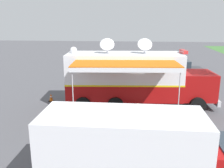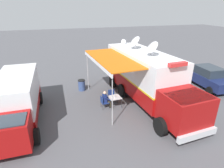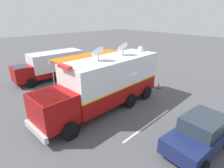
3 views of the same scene
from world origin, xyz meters
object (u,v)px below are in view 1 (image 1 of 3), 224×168
object	(u,v)px
folding_table	(138,109)
trash_bin	(71,123)
folding_chair_beside_table	(123,111)
water_bottle	(138,106)
folding_chair_at_table	(138,117)
seated_responder	(138,113)
traffic_cone	(51,97)
car_far_corner	(179,70)
support_truck	(139,153)
car_behind_truck	(127,73)
command_truck	(136,77)

from	to	relation	value
folding_table	trash_bin	bearing A→B (deg)	-62.72
folding_chair_beside_table	trash_bin	distance (m)	3.14
folding_table	water_bottle	world-z (taller)	water_bottle
folding_chair_at_table	trash_bin	distance (m)	3.53
folding_chair_beside_table	seated_responder	xyz separation A→B (m)	(0.66, 0.82, 0.14)
traffic_cone	car_far_corner	distance (m)	12.78
traffic_cone	support_truck	world-z (taller)	support_truck
folding_chair_beside_table	support_truck	world-z (taller)	support_truck
water_bottle	trash_bin	xyz separation A→B (m)	(1.77, -3.42, -0.38)
trash_bin	water_bottle	bearing A→B (deg)	117.41
traffic_cone	car_behind_truck	bearing A→B (deg)	139.15
folding_chair_at_table	folding_chair_beside_table	world-z (taller)	same
water_bottle	car_far_corner	world-z (taller)	car_far_corner
folding_chair_at_table	traffic_cone	world-z (taller)	folding_chair_at_table
folding_table	seated_responder	xyz separation A→B (m)	(0.61, -0.03, -0.02)
support_truck	car_far_corner	size ratio (longest dim) A/B	1.61
car_behind_truck	car_far_corner	size ratio (longest dim) A/B	1.01
seated_responder	car_behind_truck	world-z (taller)	car_behind_truck
water_bottle	folding_chair_at_table	distance (m)	0.87
seated_responder	folding_chair_at_table	bearing A→B (deg)	4.11
folding_chair_beside_table	command_truck	bearing A→B (deg)	163.43
trash_bin	support_truck	bearing A→B (deg)	38.56
command_truck	traffic_cone	size ratio (longest dim) A/B	16.62
folding_chair_at_table	traffic_cone	distance (m)	7.03
folding_chair_at_table	support_truck	world-z (taller)	support_truck
command_truck	traffic_cone	distance (m)	6.12
traffic_cone	car_behind_truck	world-z (taller)	car_behind_truck
folding_chair_beside_table	trash_bin	world-z (taller)	trash_bin
water_bottle	folding_chair_beside_table	xyz separation A→B (m)	(-0.04, -0.85, -0.32)
folding_table	water_bottle	bearing A→B (deg)	177.81
folding_chair_at_table	folding_chair_beside_table	xyz separation A→B (m)	(-0.85, -0.83, 0.00)
water_bottle	folding_chair_beside_table	size ratio (longest dim) A/B	0.26
water_bottle	car_far_corner	xyz separation A→B (m)	(-10.68, 4.03, 0.05)
folding_table	command_truck	bearing A→B (deg)	-176.01
folding_chair_at_table	command_truck	bearing A→B (deg)	-177.38
folding_table	folding_chair_beside_table	bearing A→B (deg)	-93.29
water_bottle	support_truck	world-z (taller)	support_truck
water_bottle	support_truck	size ratio (longest dim) A/B	0.03
folding_chair_beside_table	seated_responder	bearing A→B (deg)	51.04
trash_bin	car_behind_truck	xyz separation A→B (m)	(-10.49, 2.47, 0.42)
folding_table	trash_bin	size ratio (longest dim) A/B	0.94
folding_chair_at_table	car_far_corner	size ratio (longest dim) A/B	0.21
folding_table	support_truck	size ratio (longest dim) A/B	0.13
command_truck	folding_chair_beside_table	distance (m)	2.80
water_bottle	seated_responder	bearing A→B (deg)	-3.13
car_behind_truck	command_truck	bearing A→B (deg)	6.99
folding_chair_at_table	traffic_cone	bearing A→B (deg)	-121.23
folding_chair_beside_table	folding_table	bearing A→B (deg)	86.71
traffic_cone	car_far_corner	xyz separation A→B (m)	(-7.85, 10.06, 0.60)
folding_chair_beside_table	trash_bin	xyz separation A→B (m)	(1.81, -2.57, -0.06)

